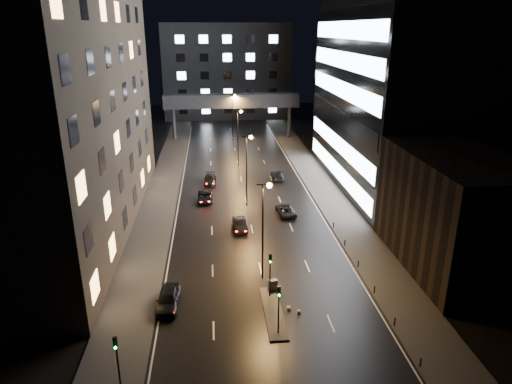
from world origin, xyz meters
TOP-DOWN VIEW (x-y plane):
  - ground at (0.00, 40.00)m, footprint 160.00×160.00m
  - sidewalk_left at (-12.50, 35.00)m, footprint 5.00×110.00m
  - sidewalk_right at (12.50, 35.00)m, footprint 5.00×110.00m
  - building_left at (-22.50, 24.00)m, footprint 15.00×48.00m
  - building_right_low at (20.00, 9.00)m, footprint 10.00×18.00m
  - building_right_glass at (25.00, 36.00)m, footprint 20.00×36.00m
  - building_far at (0.00, 98.00)m, footprint 34.00×14.00m
  - skybridge at (0.00, 70.00)m, footprint 30.00×3.00m
  - median_island at (0.30, 2.00)m, footprint 1.60×8.00m
  - traffic_signal_near at (0.30, 4.49)m, footprint 0.28×0.34m
  - traffic_signal_far at (0.30, -1.01)m, footprint 0.28×0.34m
  - traffic_signal_corner at (-11.50, -6.01)m, footprint 0.28×0.34m
  - bollard_row at (10.20, 6.50)m, footprint 0.12×25.12m
  - streetlight_near at (0.16, 8.00)m, footprint 1.45×0.50m
  - streetlight_mid_a at (0.16, 28.00)m, footprint 1.45×0.50m
  - streetlight_mid_b at (0.16, 48.00)m, footprint 1.45×0.50m
  - streetlight_far at (0.16, 68.00)m, footprint 1.45×0.50m
  - car_away_a at (-9.00, 3.86)m, footprint 2.21×4.89m
  - car_away_b at (-1.50, 19.97)m, footprint 1.80×4.31m
  - car_away_c at (-5.89, 30.34)m, footprint 2.20×4.76m
  - car_away_d at (-5.15, 38.24)m, footprint 2.10×4.79m
  - car_toward_a at (4.95, 24.25)m, footprint 2.60×4.82m
  - car_toward_b at (6.01, 39.61)m, footprint 2.19×4.94m
  - utility_cabinet at (0.70, 5.46)m, footprint 0.94×0.76m
  - cone_a at (1.74, 2.29)m, footprint 0.46×0.46m
  - cone_b at (2.54, 1.65)m, footprint 0.42×0.42m

SIDE VIEW (x-z plane):
  - ground at x=0.00m, z-range 0.00..0.00m
  - sidewalk_left at x=-12.50m, z-range 0.00..0.15m
  - sidewalk_right at x=12.50m, z-range 0.00..0.15m
  - median_island at x=0.30m, z-range 0.00..0.15m
  - cone_a at x=1.74m, z-range 0.00..0.54m
  - cone_b at x=2.54m, z-range 0.00..0.55m
  - bollard_row at x=10.20m, z-range 0.00..0.90m
  - car_toward_a at x=4.95m, z-range 0.00..1.28m
  - car_away_c at x=-5.89m, z-range 0.00..1.32m
  - car_away_d at x=-5.15m, z-range 0.00..1.37m
  - car_away_b at x=-1.50m, z-range 0.00..1.39m
  - utility_cabinet at x=0.70m, z-range 0.15..1.26m
  - car_toward_b at x=6.01m, z-range 0.00..1.41m
  - car_away_a at x=-9.00m, z-range 0.00..1.63m
  - traffic_signal_corner at x=-11.50m, z-range 0.74..5.14m
  - traffic_signal_near at x=0.30m, z-range 0.89..5.29m
  - traffic_signal_far at x=0.30m, z-range 0.89..5.29m
  - building_right_low at x=20.00m, z-range 0.00..12.00m
  - streetlight_near at x=0.16m, z-range 1.42..11.57m
  - streetlight_mid_a at x=0.16m, z-range 1.42..11.57m
  - streetlight_mid_b at x=0.16m, z-range 1.42..11.57m
  - streetlight_far at x=0.16m, z-range 1.42..11.57m
  - skybridge at x=0.00m, z-range 3.34..13.34m
  - building_far at x=0.00m, z-range 0.00..25.00m
  - building_left at x=-22.50m, z-range 0.00..40.00m
  - building_right_glass at x=25.00m, z-range 0.00..45.00m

